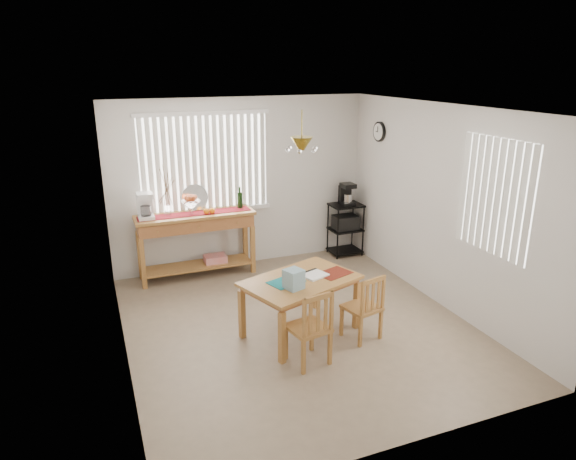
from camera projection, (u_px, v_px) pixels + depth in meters
name	position (u px, v px, depth m)	size (l,w,h in m)	color
ground	(297.00, 325.00, 6.29)	(4.00, 4.50, 0.01)	gray
room_shell	(297.00, 191.00, 5.79)	(4.20, 4.70, 2.70)	silver
sideboard	(197.00, 229.00, 7.55)	(1.73, 0.49, 0.97)	#AE783B
sideboard_items	(175.00, 205.00, 7.34)	(1.64, 0.41, 0.74)	maroon
wire_cart	(345.00, 224.00, 8.50)	(0.51, 0.41, 0.86)	black
cart_items	(346.00, 194.00, 8.35)	(0.20, 0.24, 0.36)	black
dining_table	(300.00, 285.00, 5.94)	(1.49, 1.21, 0.69)	#AE783B
table_items	(299.00, 278.00, 5.73)	(1.08, 0.53, 0.22)	#16767F
chair_left	(310.00, 328.00, 5.37)	(0.46, 0.46, 0.86)	#AE783B
chair_right	(364.00, 308.00, 5.87)	(0.45, 0.45, 0.80)	#AE783B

